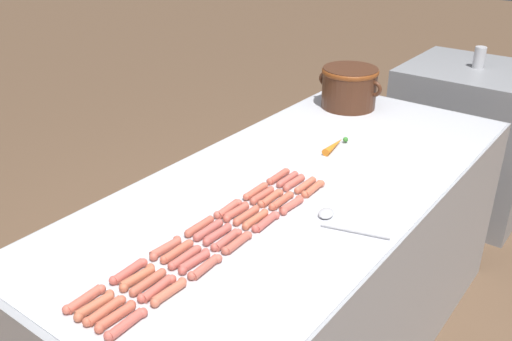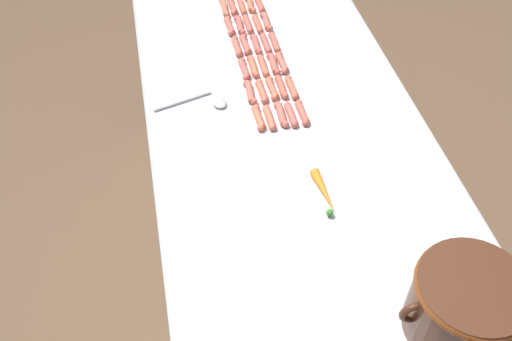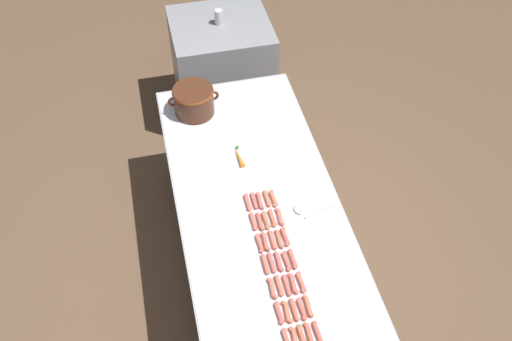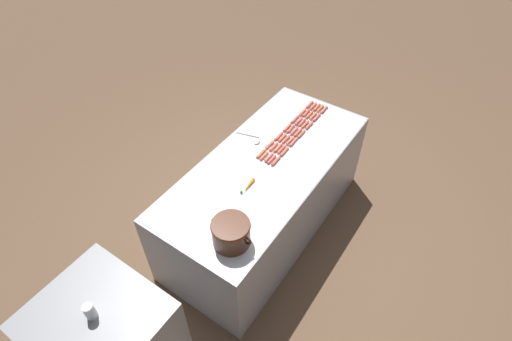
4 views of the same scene
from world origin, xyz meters
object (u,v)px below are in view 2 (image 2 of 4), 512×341
(hot_dog_26, at_px, (262,91))
(hot_dog_1, at_px, (259,4))
(hot_dog_15, at_px, (242,6))
(hot_dog_33, at_px, (250,92))
(hot_dog_5, at_px, (292,88))
(hot_dog_25, at_px, (253,67))
(hot_dog_29, at_px, (225,8))
(hot_dog_30, at_px, (229,26))
(hot_dog_8, at_px, (250,4))
(hot_dog_4, at_px, (282,63))
(hot_dog_24, at_px, (245,45))
(hot_dog_11, at_px, (274,64))
(hot_dog_23, at_px, (240,25))
(hot_dog_18, at_px, (263,66))
(carrot, at_px, (325,192))
(hot_dog_31, at_px, (237,46))
(hot_dog_13, at_px, (291,115))
(hot_dog_22, at_px, (232,6))
(hot_dog_34, at_px, (258,118))
(hot_dog_10, at_px, (266,43))
(hot_dog_17, at_px, (256,44))
(serving_spoon, at_px, (207,102))
(hot_dog_3, at_px, (274,42))
(bean_pot, at_px, (466,304))
(hot_dog_2, at_px, (266,22))
(hot_dog_16, at_px, (248,24))
(hot_dog_19, at_px, (272,88))
(hot_dog_9, at_px, (257,24))
(hot_dog_20, at_px, (281,115))
(hot_dog_27, at_px, (269,118))
(hot_dog_32, at_px, (244,69))
(hot_dog_6, at_px, (302,113))

(hot_dog_26, bearing_deg, hot_dog_1, -101.06)
(hot_dog_15, xyz_separation_m, hot_dog_33, (0.08, 0.59, 0.00))
(hot_dog_5, bearing_deg, hot_dog_25, -53.26)
(hot_dog_29, distance_m, hot_dog_30, 0.14)
(hot_dog_5, height_order, hot_dog_8, same)
(hot_dog_4, distance_m, hot_dog_24, 0.19)
(hot_dog_1, bearing_deg, hot_dog_11, 85.25)
(hot_dog_26, bearing_deg, hot_dog_30, -84.43)
(hot_dog_1, distance_m, hot_dog_23, 0.19)
(hot_dog_18, xyz_separation_m, carrot, (-0.05, 0.67, 0.00))
(hot_dog_4, bearing_deg, hot_dog_31, -42.86)
(hot_dog_11, height_order, hot_dog_25, same)
(hot_dog_13, height_order, hot_dog_25, same)
(hot_dog_22, height_order, hot_dog_34, same)
(hot_dog_10, distance_m, hot_dog_31, 0.12)
(hot_dog_17, height_order, hot_dog_29, same)
(hot_dog_11, xyz_separation_m, serving_spoon, (0.28, 0.16, -0.00))
(hot_dog_3, distance_m, bean_pot, 1.32)
(hot_dog_2, relative_size, hot_dog_29, 1.00)
(hot_dog_16, distance_m, bean_pot, 1.48)
(hot_dog_26, bearing_deg, hot_dog_23, -90.03)
(hot_dog_11, distance_m, hot_dog_30, 0.32)
(hot_dog_3, relative_size, hot_dog_26, 1.00)
(hot_dog_29, bearing_deg, hot_dog_17, 105.21)
(hot_dog_15, distance_m, hot_dog_18, 0.44)
(hot_dog_15, distance_m, hot_dog_19, 0.58)
(hot_dog_34, bearing_deg, hot_dog_9, -101.43)
(hot_dog_20, height_order, carrot, carrot)
(hot_dog_17, bearing_deg, hot_dog_11, 105.54)
(hot_dog_9, bearing_deg, hot_dog_34, 78.57)
(hot_dog_2, height_order, hot_dog_23, same)
(hot_dog_26, bearing_deg, hot_dog_27, 88.28)
(hot_dog_23, bearing_deg, hot_dog_32, 82.63)
(hot_dog_15, relative_size, hot_dog_27, 1.00)
(hot_dog_20, distance_m, hot_dog_22, 0.73)
(hot_dog_25, bearing_deg, hot_dog_34, 82.10)
(hot_dog_3, bearing_deg, hot_dog_18, 61.65)
(hot_dog_27, bearing_deg, hot_dog_1, -99.21)
(hot_dog_17, height_order, bean_pot, bean_pot)
(hot_dog_20, height_order, serving_spoon, hot_dog_20)
(hot_dog_31, bearing_deg, hot_dog_3, 179.69)
(hot_dog_2, relative_size, hot_dog_16, 1.00)
(hot_dog_3, distance_m, hot_dog_22, 0.32)
(hot_dog_26, distance_m, serving_spoon, 0.21)
(hot_dog_4, xyz_separation_m, hot_dog_5, (0.00, 0.15, 0.00))
(hot_dog_27, relative_size, hot_dog_34, 1.00)
(hot_dog_3, distance_m, hot_dog_32, 0.21)
(hot_dog_6, bearing_deg, hot_dog_32, -62.11)
(hot_dog_10, bearing_deg, hot_dog_17, -1.60)
(hot_dog_13, bearing_deg, hot_dog_26, -63.65)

